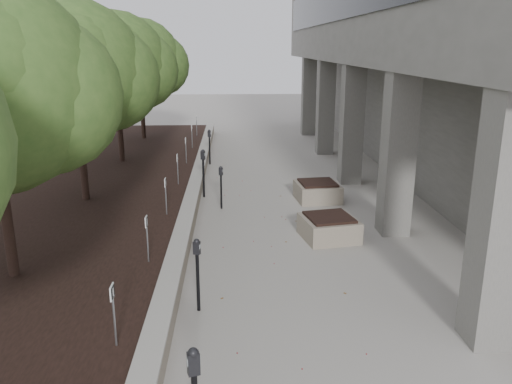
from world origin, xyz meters
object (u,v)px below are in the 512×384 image
object	(u,v)px
crabapple_tree_3	(77,102)
crabapple_tree_5	(141,79)
crabapple_tree_4	(117,87)
planter_back	(317,191)
planter_front	(329,227)
parking_meter_2	(198,275)
parking_meter_5	(210,147)
parking_meter_3	(221,188)
parking_meter_4	(203,173)

from	to	relation	value
crabapple_tree_3	crabapple_tree_5	size ratio (longest dim) A/B	1.00
crabapple_tree_4	planter_back	bearing A→B (deg)	-31.37
planter_front	parking_meter_2	bearing A→B (deg)	-130.92
crabapple_tree_4	parking_meter_5	bearing A→B (deg)	17.36
crabapple_tree_3	crabapple_tree_4	world-z (taller)	same
crabapple_tree_4	planter_back	xyz separation A→B (m)	(6.75, -4.12, -2.83)
parking_meter_2	planter_back	size ratio (longest dim) A/B	1.09
crabapple_tree_3	planter_front	distance (m)	7.48
crabapple_tree_3	crabapple_tree_5	distance (m)	10.00
planter_front	planter_back	world-z (taller)	planter_back
crabapple_tree_3	parking_meter_3	distance (m)	4.56
crabapple_tree_3	parking_meter_4	xyz separation A→B (m)	(3.25, 1.39, -2.36)
parking_meter_4	parking_meter_5	world-z (taller)	parking_meter_4
crabapple_tree_4	parking_meter_3	xyz separation A→B (m)	(3.82, -4.83, -2.48)
parking_meter_2	crabapple_tree_5	bearing A→B (deg)	122.35
parking_meter_2	planter_back	world-z (taller)	parking_meter_2
parking_meter_2	planter_front	bearing A→B (deg)	68.87
crabapple_tree_3	parking_meter_5	world-z (taller)	crabapple_tree_3
crabapple_tree_3	parking_meter_3	bearing A→B (deg)	2.55
planter_front	planter_back	xyz separation A→B (m)	(0.24, 3.25, 0.00)
parking_meter_5	planter_back	distance (m)	6.22
parking_meter_3	parking_meter_4	size ratio (longest dim) A/B	0.83
crabapple_tree_3	crabapple_tree_4	size ratio (longest dim) A/B	1.00
crabapple_tree_4	parking_meter_4	size ratio (longest dim) A/B	3.57
crabapple_tree_5	planter_back	size ratio (longest dim) A/B	4.32
crabapple_tree_4	parking_meter_3	world-z (taller)	crabapple_tree_4
parking_meter_5	planter_front	world-z (taller)	parking_meter_5
parking_meter_2	parking_meter_5	xyz separation A→B (m)	(-0.27, 11.82, 0.02)
crabapple_tree_3	parking_meter_2	xyz separation A→B (m)	(3.52, -5.80, -2.43)
crabapple_tree_3	planter_back	distance (m)	7.37
crabapple_tree_4	parking_meter_4	world-z (taller)	crabapple_tree_4
crabapple_tree_3	planter_back	bearing A→B (deg)	7.47
planter_back	parking_meter_3	bearing A→B (deg)	-166.28
parking_meter_3	parking_meter_5	bearing A→B (deg)	113.97
parking_meter_3	planter_front	xyz separation A→B (m)	(2.68, -2.53, -0.34)
crabapple_tree_4	parking_meter_3	size ratio (longest dim) A/B	4.28
crabapple_tree_4	parking_meter_5	distance (m)	4.18
crabapple_tree_3	crabapple_tree_5	xyz separation A→B (m)	(0.00, 10.00, 0.00)
parking_meter_2	parking_meter_4	xyz separation A→B (m)	(-0.27, 7.20, 0.07)
crabapple_tree_5	parking_meter_5	distance (m)	5.68
crabapple_tree_3	parking_meter_2	world-z (taller)	crabapple_tree_3
crabapple_tree_3	parking_meter_3	size ratio (longest dim) A/B	4.28
crabapple_tree_3	planter_front	size ratio (longest dim) A/B	4.34
parking_meter_4	parking_meter_5	distance (m)	4.62
crabapple_tree_4	parking_meter_4	xyz separation A→B (m)	(3.25, -3.61, -2.36)
parking_meter_2	crabapple_tree_3	bearing A→B (deg)	141.05
parking_meter_3	planter_back	xyz separation A→B (m)	(2.93, 0.71, -0.34)
planter_back	crabapple_tree_3	bearing A→B (deg)	-172.53
crabapple_tree_3	planter_front	world-z (taller)	crabapple_tree_3
planter_front	parking_meter_4	bearing A→B (deg)	130.89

